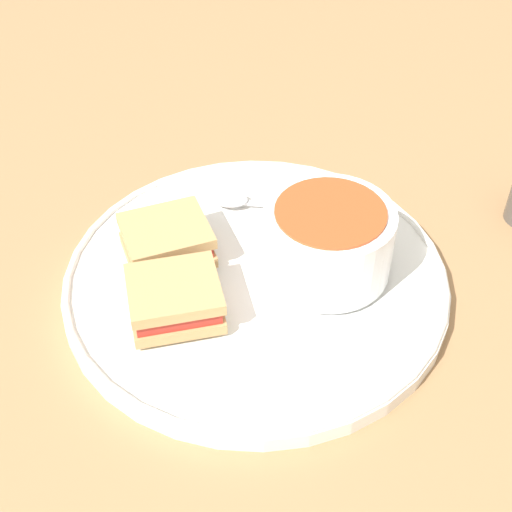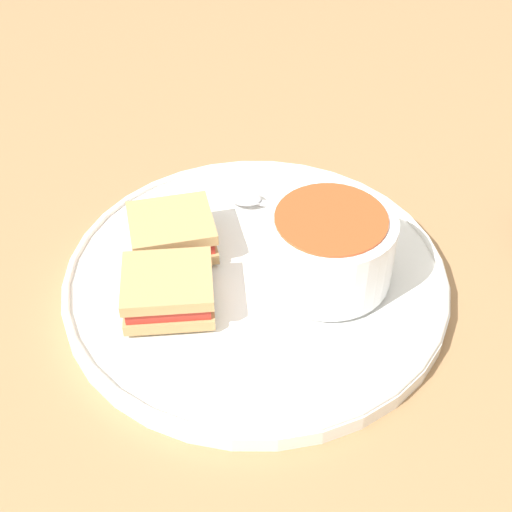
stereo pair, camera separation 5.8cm
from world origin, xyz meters
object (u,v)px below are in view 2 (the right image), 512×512
spoon (251,199)px  soup_bowl (329,247)px  sandwich_half_near (172,232)px  sandwich_half_far (168,290)px

spoon → soup_bowl: bearing=138.2°
soup_bowl → sandwich_half_near: bearing=-88.0°
spoon → sandwich_half_near: size_ratio=1.14×
spoon → sandwich_half_far: 0.15m
soup_bowl → spoon: (-0.07, -0.09, -0.03)m
soup_bowl → sandwich_half_far: bearing=-58.0°
spoon → sandwich_half_near: (0.08, -0.05, 0.01)m
sandwich_half_near → sandwich_half_far: bearing=19.8°
soup_bowl → sandwich_half_far: (0.07, -0.11, -0.02)m
soup_bowl → sandwich_half_near: soup_bowl is taller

